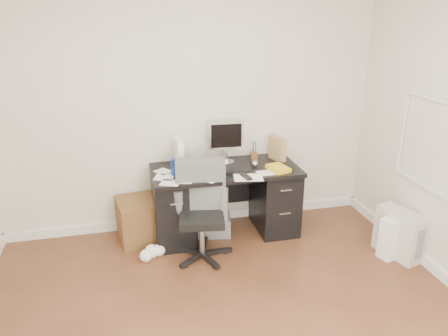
# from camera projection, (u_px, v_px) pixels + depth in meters

# --- Properties ---
(room_shell) EXTENTS (4.02, 4.02, 2.71)m
(room_shell) POSITION_uv_depth(u_px,v_px,m) (246.00, 123.00, 2.61)
(room_shell) COLOR beige
(room_shell) RESTS_ON ground
(desk) EXTENTS (1.50, 0.70, 0.75)m
(desk) POSITION_uv_depth(u_px,v_px,m) (225.00, 199.00, 4.59)
(desk) COLOR black
(desk) RESTS_ON ground
(loose_papers) EXTENTS (1.10, 0.60, 0.00)m
(loose_papers) POSITION_uv_depth(u_px,v_px,m) (207.00, 171.00, 4.38)
(loose_papers) COLOR white
(loose_papers) RESTS_ON desk
(lcd_monitor) EXTENTS (0.37, 0.23, 0.46)m
(lcd_monitor) POSITION_uv_depth(u_px,v_px,m) (226.00, 142.00, 4.54)
(lcd_monitor) COLOR #B8B8BD
(lcd_monitor) RESTS_ON desk
(keyboard) EXTENTS (0.49, 0.22, 0.03)m
(keyboard) POSITION_uv_depth(u_px,v_px,m) (225.00, 170.00, 4.38)
(keyboard) COLOR black
(keyboard) RESTS_ON desk
(computer_mouse) EXTENTS (0.07, 0.07, 0.07)m
(computer_mouse) POSITION_uv_depth(u_px,v_px,m) (255.00, 164.00, 4.49)
(computer_mouse) COLOR #B8B8BD
(computer_mouse) RESTS_ON desk
(travel_mug) EXTENTS (0.08, 0.08, 0.17)m
(travel_mug) POSITION_uv_depth(u_px,v_px,m) (174.00, 167.00, 4.27)
(travel_mug) COLOR #16369B
(travel_mug) RESTS_ON desk
(white_binder) EXTENTS (0.13, 0.27, 0.31)m
(white_binder) POSITION_uv_depth(u_px,v_px,m) (179.00, 153.00, 4.43)
(white_binder) COLOR white
(white_binder) RESTS_ON desk
(magazine_file) EXTENTS (0.17, 0.23, 0.25)m
(magazine_file) POSITION_uv_depth(u_px,v_px,m) (277.00, 149.00, 4.67)
(magazine_file) COLOR #A3794F
(magazine_file) RESTS_ON desk
(pen_cup) EXTENTS (0.09, 0.09, 0.21)m
(pen_cup) POSITION_uv_depth(u_px,v_px,m) (254.00, 151.00, 4.66)
(pen_cup) COLOR #593319
(pen_cup) RESTS_ON desk
(yellow_book) EXTENTS (0.23, 0.27, 0.04)m
(yellow_book) POSITION_uv_depth(u_px,v_px,m) (279.00, 168.00, 4.41)
(yellow_book) COLOR yellow
(yellow_book) RESTS_ON desk
(paper_remote) EXTENTS (0.32, 0.27, 0.02)m
(paper_remote) POSITION_uv_depth(u_px,v_px,m) (248.00, 176.00, 4.22)
(paper_remote) COLOR white
(paper_remote) RESTS_ON desk
(office_chair) EXTENTS (0.62, 0.62, 0.96)m
(office_chair) POSITION_uv_depth(u_px,v_px,m) (202.00, 213.00, 4.12)
(office_chair) COLOR #4F524F
(office_chair) RESTS_ON ground
(pc_tower) EXTENTS (0.33, 0.51, 0.47)m
(pc_tower) POSITION_uv_depth(u_px,v_px,m) (399.00, 234.00, 4.24)
(pc_tower) COLOR #B4B0A3
(pc_tower) RESTS_ON ground
(shopping_bag) EXTENTS (0.35, 0.29, 0.41)m
(shopping_bag) POSITION_uv_depth(u_px,v_px,m) (395.00, 237.00, 4.24)
(shopping_bag) COLOR white
(shopping_bag) RESTS_ON ground
(wicker_basket) EXTENTS (0.51, 0.51, 0.45)m
(wicker_basket) POSITION_uv_depth(u_px,v_px,m) (141.00, 220.00, 4.53)
(wicker_basket) COLOR #4E2F17
(wicker_basket) RESTS_ON ground
(desk_printer) EXTENTS (0.39, 0.34, 0.21)m
(desk_printer) POSITION_uv_depth(u_px,v_px,m) (214.00, 224.00, 4.70)
(desk_printer) COLOR slate
(desk_printer) RESTS_ON ground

